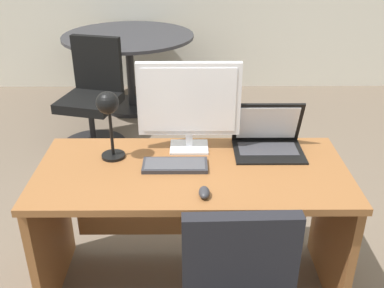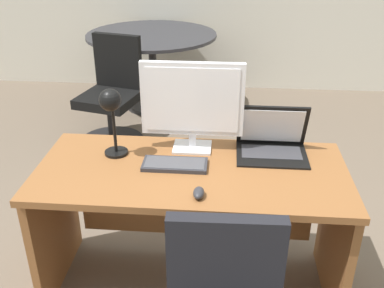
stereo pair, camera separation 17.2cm
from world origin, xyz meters
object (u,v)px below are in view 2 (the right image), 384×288
at_px(desk, 192,201).
at_px(meeting_chair_near, 112,101).
at_px(keyboard, 175,164).
at_px(monitor, 192,102).
at_px(desk_lamp, 111,109).
at_px(laptop, 272,138).
at_px(meeting_table, 152,52).
at_px(mouse, 199,193).

distance_m(desk, meeting_chair_near, 1.88).
distance_m(keyboard, meeting_chair_near, 1.90).
height_order(monitor, desk_lamp, monitor).
bearing_deg(meeting_chair_near, monitor, -60.95).
distance_m(laptop, meeting_chair_near, 1.99).
bearing_deg(meeting_table, monitor, -75.50).
xyz_separation_m(monitor, mouse, (0.07, -0.46, -0.24)).
relative_size(monitor, desk_lamp, 1.43).
bearing_deg(mouse, desk_lamp, 143.32).
bearing_deg(keyboard, desk, 17.62).
xyz_separation_m(laptop, desk_lamp, (-0.80, -0.12, 0.19)).
bearing_deg(keyboard, monitor, 70.85).
relative_size(keyboard, meeting_chair_near, 0.34).
bearing_deg(desk_lamp, meeting_chair_near, 105.39).
bearing_deg(laptop, meeting_table, 113.49).
bearing_deg(laptop, meeting_chair_near, 129.80).
height_order(laptop, mouse, laptop).
height_order(mouse, desk_lamp, desk_lamp).
relative_size(monitor, meeting_chair_near, 0.56).
bearing_deg(desk_lamp, meeting_table, 95.12).
height_order(keyboard, meeting_chair_near, meeting_chair_near).
xyz_separation_m(keyboard, desk_lamp, (-0.32, 0.08, 0.25)).
bearing_deg(keyboard, meeting_table, 101.93).
distance_m(mouse, meeting_chair_near, 2.18).
bearing_deg(meeting_table, meeting_chair_near, -104.56).
bearing_deg(mouse, monitor, 98.27).
height_order(monitor, keyboard, monitor).
height_order(laptop, keyboard, laptop).
height_order(desk, desk_lamp, desk_lamp).
xyz_separation_m(desk, laptop, (0.40, 0.18, 0.30)).
bearing_deg(desk, mouse, -79.58).
height_order(mouse, meeting_table, meeting_table).
bearing_deg(meeting_chair_near, keyboard, -65.80).
xyz_separation_m(keyboard, meeting_chair_near, (-0.76, 1.70, -0.36)).
relative_size(laptop, meeting_table, 0.27).
distance_m(desk, meeting_table, 2.61).
relative_size(laptop, mouse, 4.08).
relative_size(mouse, desk_lamp, 0.24).
distance_m(desk, laptop, 0.53).
height_order(laptop, meeting_chair_near, laptop).
bearing_deg(keyboard, mouse, -62.17).
distance_m(monitor, laptop, 0.45).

